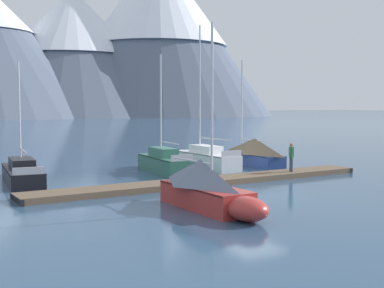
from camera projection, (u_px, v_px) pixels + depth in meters
name	position (u px, v px, depth m)	size (l,w,h in m)	color
ground_plane	(254.00, 196.00, 23.40)	(700.00, 700.00, 0.00)	#2D4C6B
mountain_east_summit	(74.00, 48.00, 201.04)	(91.95, 91.95, 50.49)	slate
mountain_rear_spur	(158.00, 28.00, 210.07)	(94.22, 94.22, 68.06)	slate
dock	(210.00, 181.00, 26.90)	(20.14, 3.12, 0.30)	brown
sailboat_nearest_berth	(21.00, 172.00, 27.69)	(2.11, 7.11, 6.54)	black
sailboat_second_berth	(208.00, 187.00, 20.24)	(2.04, 6.12, 7.37)	#B2332D
sailboat_mid_dock_port	(161.00, 162.00, 31.94)	(1.82, 6.64, 7.36)	#336B56
sailboat_mid_dock_starboard	(202.00, 158.00, 34.14)	(1.96, 7.11, 9.51)	white
sailboat_far_berth	(250.00, 152.00, 35.82)	(1.83, 7.26, 7.43)	navy
person_on_dock	(291.00, 155.00, 29.57)	(0.36, 0.54, 1.69)	#384256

